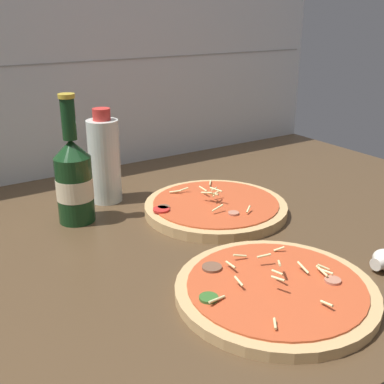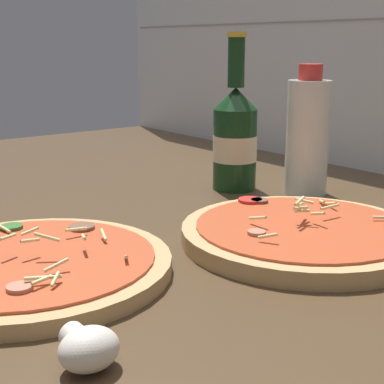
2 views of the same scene
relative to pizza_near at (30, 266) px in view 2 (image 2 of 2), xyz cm
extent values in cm
cube|color=#4C3823|center=(-7.87, 25.18, -2.19)|extent=(160.00, 90.00, 2.50)
cylinder|color=tan|center=(0.02, -0.02, -0.13)|extent=(29.54, 29.54, 1.62)
cylinder|color=#C14C28|center=(0.02, -0.02, 0.83)|extent=(25.99, 25.99, 0.30)
cylinder|color=brown|center=(-5.21, 8.74, 1.18)|extent=(3.07, 3.07, 0.40)
cylinder|color=#B7755B|center=(7.45, -4.03, 1.18)|extent=(2.42, 2.42, 0.40)
cylinder|color=#336628|center=(-10.40, 2.14, 1.18)|extent=(2.67, 2.67, 0.40)
cylinder|color=beige|center=(-5.08, 2.27, 1.98)|extent=(0.49, 2.08, 0.80)
cylinder|color=beige|center=(-3.00, 6.90, 1.82)|extent=(0.57, 2.57, 0.53)
cylinder|color=beige|center=(0.17, 8.66, 1.66)|extent=(2.29, 1.03, 0.85)
cylinder|color=beige|center=(-9.89, 0.92, 1.44)|extent=(3.07, 0.95, 0.79)
cylinder|color=beige|center=(7.57, -1.81, 1.61)|extent=(1.49, 3.30, 0.54)
cylinder|color=beige|center=(-1.27, -1.64, 3.13)|extent=(1.05, 2.01, 0.40)
cylinder|color=beige|center=(7.26, 7.25, 1.45)|extent=(1.79, 1.21, 0.92)
cylinder|color=beige|center=(2.15, 5.21, 2.62)|extent=(2.22, 1.15, 0.66)
cylinder|color=beige|center=(1.71, 1.32, 3.30)|extent=(1.94, 2.26, 1.05)
cylinder|color=beige|center=(5.77, 0.35, 1.76)|extent=(0.54, 2.60, 1.04)
cylinder|color=beige|center=(8.00, -2.15, 1.60)|extent=(1.03, 2.27, 0.37)
cylinder|color=beige|center=(0.23, 0.08, 2.79)|extent=(0.54, 2.10, 0.60)
cylinder|color=beige|center=(8.60, -1.09, 1.63)|extent=(1.51, 1.61, 0.94)
cylinder|color=tan|center=(10.68, 29.91, 0.06)|extent=(29.25, 29.25, 2.00)
cylinder|color=#C14C28|center=(10.68, 29.91, 1.21)|extent=(25.74, 25.74, 0.30)
cylinder|color=#B7755B|center=(9.88, 22.92, 1.56)|extent=(2.12, 2.12, 0.40)
cylinder|color=red|center=(-0.90, 32.08, 1.56)|extent=(3.30, 3.30, 0.40)
cylinder|color=brown|center=(0.10, 32.86, 1.56)|extent=(2.36, 2.36, 0.40)
cylinder|color=beige|center=(10.34, 29.41, 4.30)|extent=(1.40, 2.76, 0.61)
cylinder|color=beige|center=(6.21, 38.54, 1.83)|extent=(2.21, 1.86, 0.80)
cylinder|color=beige|center=(9.96, 30.11, 3.23)|extent=(1.09, 3.20, 0.85)
cylinder|color=beige|center=(10.71, 34.55, 2.77)|extent=(0.56, 3.03, 0.41)
cylinder|color=beige|center=(10.23, 30.00, 2.95)|extent=(1.41, 1.66, 0.42)
cylinder|color=beige|center=(7.66, 38.41, 1.89)|extent=(3.06, 1.54, 1.22)
cylinder|color=beige|center=(11.74, 31.19, 2.76)|extent=(2.16, 0.48, 0.90)
cylinder|color=beige|center=(7.70, 25.44, 2.36)|extent=(2.74, 0.51, 1.04)
cylinder|color=beige|center=(12.69, 21.88, 2.11)|extent=(1.98, 1.52, 0.92)
cylinder|color=beige|center=(9.13, 30.97, 3.37)|extent=(1.53, 2.46, 0.78)
cylinder|color=beige|center=(10.43, 30.20, 4.18)|extent=(2.14, 1.42, 0.64)
cylinder|color=#143819|center=(-14.71, 41.50, 5.59)|extent=(7.08, 7.08, 13.07)
cone|color=#143819|center=(-14.71, 41.50, 13.86)|extent=(7.08, 7.08, 3.47)
cylinder|color=#143819|center=(-14.71, 41.50, 19.45)|extent=(2.69, 2.69, 7.71)
cylinder|color=gold|center=(-14.71, 41.50, 23.70)|extent=(3.09, 3.09, 0.80)
cylinder|color=beige|center=(-14.71, 41.50, 5.86)|extent=(7.15, 7.15, 4.18)
cylinder|color=silver|center=(-5.41, 48.35, 7.98)|extent=(6.70, 6.70, 17.85)
cylinder|color=red|center=(-5.41, 48.35, 18.13)|extent=(3.69, 3.69, 2.43)
cylinder|color=white|center=(18.38, -3.92, 0.70)|extent=(2.11, 2.11, 2.11)
ellipsoid|color=silver|center=(20.25, -3.92, 0.70)|extent=(3.98, 4.68, 3.28)
camera|label=1|loc=(-43.15, -44.11, 38.33)|focal=45.00mm
camera|label=2|loc=(55.56, -21.74, 22.46)|focal=55.00mm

